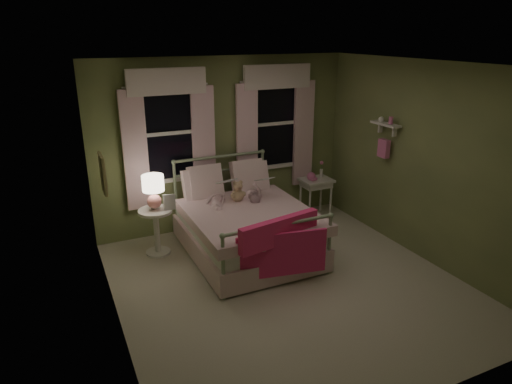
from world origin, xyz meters
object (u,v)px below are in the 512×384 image
teddy_bear (238,193)px  table_lamp (153,188)px  nightstand_right (316,185)px  nightstand_left (156,225)px  child_right (251,177)px  bed (245,226)px  child_left (214,179)px

teddy_bear → table_lamp: (-1.13, 0.21, 0.16)m
nightstand_right → nightstand_left: bearing=-175.1°
nightstand_left → table_lamp: 0.54m
child_right → table_lamp: bearing=14.7°
teddy_bear → bed: bearing=-90.0°
teddy_bear → nightstand_left: 1.20m
nightstand_right → child_left: bearing=-171.4°
table_lamp → nightstand_right: bearing=4.9°
teddy_bear → table_lamp: 1.16m
nightstand_left → table_lamp: size_ratio=1.40×
child_right → nightstand_left: child_right is taller
table_lamp → teddy_bear: bearing=-10.5°
bed → child_right: child_right is taller
child_right → table_lamp: (-1.41, 0.05, 0.02)m
bed → table_lamp: (-1.13, 0.47, 0.57)m
table_lamp → child_left: bearing=-3.4°
bed → table_lamp: 1.35m
bed → nightstand_left: bearing=157.3°
bed → child_left: bearing=123.6°
child_left → child_right: child_left is taller
nightstand_left → child_left: bearing=-3.4°
child_left → table_lamp: bearing=12.4°
teddy_bear → table_lamp: table_lamp is taller
bed → nightstand_left: (-1.13, 0.47, 0.03)m
bed → nightstand_left: 1.22m
bed → table_lamp: bearing=157.3°
teddy_bear → nightstand_right: bearing=15.6°
child_left → nightstand_left: bearing=12.4°
nightstand_left → bed: bearing=-22.7°
nightstand_left → nightstand_right: bearing=4.9°
bed → child_right: bearing=56.4°
bed → child_right: (0.28, 0.42, 0.55)m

